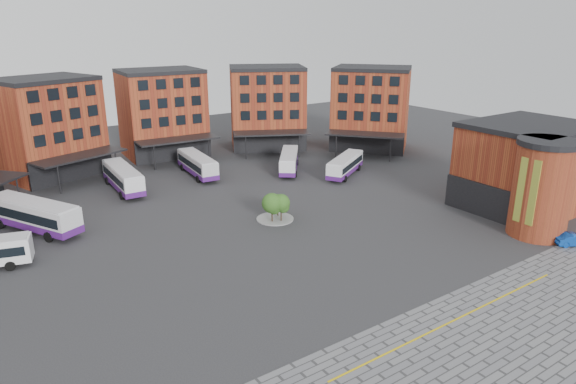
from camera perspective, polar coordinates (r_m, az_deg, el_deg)
ground at (r=50.71m, az=4.17°, el=-7.62°), size 160.00×160.00×0.00m
paving_zone at (r=40.31m, az=27.63°, el=-17.48°), size 50.00×22.00×0.02m
yellow_line at (r=43.58m, az=18.23°, el=-13.26°), size 26.00×0.15×0.02m
main_building at (r=78.78m, az=-16.37°, el=6.75°), size 94.14×42.48×14.60m
east_building at (r=68.10m, az=25.22°, el=2.27°), size 17.40×15.40×10.60m
tree_island at (r=59.63m, az=-1.27°, el=-1.42°), size 4.40×4.40×3.54m
bus_b at (r=63.38m, az=-26.47°, el=-2.27°), size 8.33×12.43×3.53m
bus_c at (r=74.01m, az=-17.87°, el=1.53°), size 3.37×11.87×3.31m
bus_d at (r=78.57m, az=-10.04°, el=3.05°), size 3.59×11.37×3.15m
bus_e at (r=79.65m, az=0.11°, el=3.47°), size 8.35×9.79×2.96m
bus_f at (r=77.91m, az=6.37°, el=3.00°), size 10.16×7.35×2.93m
blue_car at (r=61.33m, az=29.19°, el=-4.62°), size 4.16×3.19×1.32m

